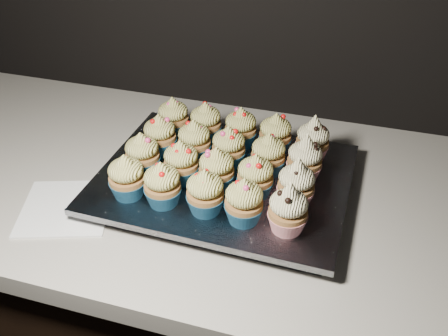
# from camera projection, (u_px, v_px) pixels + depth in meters

# --- Properties ---
(cabinet) EXTENTS (2.40, 0.60, 0.86)m
(cabinet) POSITION_uv_depth(u_px,v_px,m) (180.00, 324.00, 1.25)
(cabinet) COLOR black
(cabinet) RESTS_ON ground
(worktop) EXTENTS (2.44, 0.64, 0.04)m
(worktop) POSITION_uv_depth(u_px,v_px,m) (168.00, 181.00, 0.99)
(worktop) COLOR beige
(worktop) RESTS_ON cabinet
(napkin) EXTENTS (0.19, 0.19, 0.00)m
(napkin) POSITION_uv_depth(u_px,v_px,m) (66.00, 208.00, 0.89)
(napkin) COLOR white
(napkin) RESTS_ON worktop
(baking_tray) EXTENTS (0.42, 0.33, 0.02)m
(baking_tray) POSITION_uv_depth(u_px,v_px,m) (224.00, 185.00, 0.93)
(baking_tray) COLOR black
(baking_tray) RESTS_ON worktop
(foil_lining) EXTENTS (0.46, 0.36, 0.01)m
(foil_lining) POSITION_uv_depth(u_px,v_px,m) (224.00, 178.00, 0.92)
(foil_lining) COLOR silver
(foil_lining) RESTS_ON baking_tray
(cupcake_0) EXTENTS (0.06, 0.06, 0.08)m
(cupcake_0) POSITION_uv_depth(u_px,v_px,m) (127.00, 177.00, 0.84)
(cupcake_0) COLOR navy
(cupcake_0) RESTS_ON foil_lining
(cupcake_1) EXTENTS (0.06, 0.06, 0.08)m
(cupcake_1) POSITION_uv_depth(u_px,v_px,m) (162.00, 185.00, 0.83)
(cupcake_1) COLOR navy
(cupcake_1) RESTS_ON foil_lining
(cupcake_2) EXTENTS (0.06, 0.06, 0.08)m
(cupcake_2) POSITION_uv_depth(u_px,v_px,m) (205.00, 193.00, 0.81)
(cupcake_2) COLOR navy
(cupcake_2) RESTS_ON foil_lining
(cupcake_3) EXTENTS (0.06, 0.06, 0.08)m
(cupcake_3) POSITION_uv_depth(u_px,v_px,m) (244.00, 202.00, 0.79)
(cupcake_3) COLOR navy
(cupcake_3) RESTS_ON foil_lining
(cupcake_4) EXTENTS (0.06, 0.06, 0.10)m
(cupcake_4) POSITION_uv_depth(u_px,v_px,m) (288.00, 210.00, 0.77)
(cupcake_4) COLOR red
(cupcake_4) RESTS_ON foil_lining
(cupcake_5) EXTENTS (0.06, 0.06, 0.08)m
(cupcake_5) POSITION_uv_depth(u_px,v_px,m) (142.00, 154.00, 0.90)
(cupcake_5) COLOR navy
(cupcake_5) RESTS_ON foil_lining
(cupcake_6) EXTENTS (0.06, 0.06, 0.08)m
(cupcake_6) POSITION_uv_depth(u_px,v_px,m) (181.00, 162.00, 0.88)
(cupcake_6) COLOR navy
(cupcake_6) RESTS_ON foil_lining
(cupcake_7) EXTENTS (0.06, 0.06, 0.08)m
(cupcake_7) POSITION_uv_depth(u_px,v_px,m) (217.00, 170.00, 0.86)
(cupcake_7) COLOR navy
(cupcake_7) RESTS_ON foil_lining
(cupcake_8) EXTENTS (0.06, 0.06, 0.08)m
(cupcake_8) POSITION_uv_depth(u_px,v_px,m) (255.00, 177.00, 0.84)
(cupcake_8) COLOR navy
(cupcake_8) RESTS_ON foil_lining
(cupcake_9) EXTENTS (0.06, 0.06, 0.10)m
(cupcake_9) POSITION_uv_depth(u_px,v_px,m) (296.00, 184.00, 0.82)
(cupcake_9) COLOR red
(cupcake_9) RESTS_ON foil_lining
(cupcake_10) EXTENTS (0.06, 0.06, 0.08)m
(cupcake_10) POSITION_uv_depth(u_px,v_px,m) (160.00, 136.00, 0.95)
(cupcake_10) COLOR navy
(cupcake_10) RESTS_ON foil_lining
(cupcake_11) EXTENTS (0.06, 0.06, 0.08)m
(cupcake_11) POSITION_uv_depth(u_px,v_px,m) (194.00, 141.00, 0.94)
(cupcake_11) COLOR navy
(cupcake_11) RESTS_ON foil_lining
(cupcake_12) EXTENTS (0.06, 0.06, 0.08)m
(cupcake_12) POSITION_uv_depth(u_px,v_px,m) (229.00, 148.00, 0.92)
(cupcake_12) COLOR navy
(cupcake_12) RESTS_ON foil_lining
(cupcake_13) EXTENTS (0.06, 0.06, 0.08)m
(cupcake_13) POSITION_uv_depth(u_px,v_px,m) (268.00, 155.00, 0.90)
(cupcake_13) COLOR navy
(cupcake_13) RESTS_ON foil_lining
(cupcake_14) EXTENTS (0.06, 0.06, 0.10)m
(cupcake_14) POSITION_uv_depth(u_px,v_px,m) (305.00, 159.00, 0.88)
(cupcake_14) COLOR red
(cupcake_14) RESTS_ON foil_lining
(cupcake_15) EXTENTS (0.06, 0.06, 0.08)m
(cupcake_15) POSITION_uv_depth(u_px,v_px,m) (173.00, 118.00, 1.01)
(cupcake_15) COLOR navy
(cupcake_15) RESTS_ON foil_lining
(cupcake_16) EXTENTS (0.06, 0.06, 0.08)m
(cupcake_16) POSITION_uv_depth(u_px,v_px,m) (206.00, 123.00, 0.99)
(cupcake_16) COLOR navy
(cupcake_16) RESTS_ON foil_lining
(cupcake_17) EXTENTS (0.06, 0.06, 0.08)m
(cupcake_17) POSITION_uv_depth(u_px,v_px,m) (241.00, 128.00, 0.97)
(cupcake_17) COLOR navy
(cupcake_17) RESTS_ON foil_lining
(cupcake_18) EXTENTS (0.06, 0.06, 0.08)m
(cupcake_18) POSITION_uv_depth(u_px,v_px,m) (275.00, 134.00, 0.95)
(cupcake_18) COLOR navy
(cupcake_18) RESTS_ON foil_lining
(cupcake_19) EXTENTS (0.06, 0.06, 0.10)m
(cupcake_19) POSITION_uv_depth(u_px,v_px,m) (313.00, 140.00, 0.93)
(cupcake_19) COLOR red
(cupcake_19) RESTS_ON foil_lining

